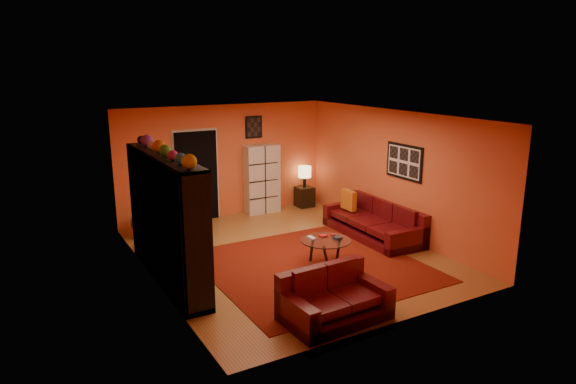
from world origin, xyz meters
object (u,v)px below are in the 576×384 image
tv (171,223)px  bowl_chair (148,222)px  coffee_table (326,242)px  sofa (376,223)px  table_lamp (305,172)px  storage_cabinet (262,179)px  entertainment_unit (166,219)px  loveseat (332,298)px  side_table (304,197)px

tv → bowl_chair: 2.57m
bowl_chair → coffee_table: bearing=-52.7°
sofa → table_lamp: 2.74m
sofa → table_lamp: table_lamp is taller
storage_cabinet → entertainment_unit: bearing=-136.5°
storage_cabinet → table_lamp: size_ratio=3.10×
tv → coffee_table: 2.72m
coffee_table → loveseat: bearing=-120.9°
bowl_chair → sofa: bearing=-29.1°
coffee_table → storage_cabinet: storage_cabinet is taller
entertainment_unit → sofa: size_ratio=1.26×
side_table → table_lamp: (0.00, 0.00, 0.63)m
entertainment_unit → tv: bearing=-58.0°
storage_cabinet → side_table: 1.29m
side_table → loveseat: bearing=-117.5°
tv → storage_cabinet: (3.09, 2.88, -0.17)m
tv → coffee_table: size_ratio=1.06×
sofa → side_table: sofa is taller
storage_cabinet → table_lamp: storage_cabinet is taller
entertainment_unit → storage_cabinet: size_ratio=1.83×
entertainment_unit → bowl_chair: bearing=83.4°
side_table → storage_cabinet: bearing=177.5°
tv → loveseat: bearing=-146.3°
entertainment_unit → table_lamp: size_ratio=5.68×
bowl_chair → side_table: bearing=5.2°
entertainment_unit → sofa: (4.42, 0.08, -0.77)m
tv → side_table: bearing=-56.3°
loveseat → storage_cabinet: size_ratio=0.91×
loveseat → coffee_table: 1.99m
table_lamp → coffee_table: bearing=-115.7°
tv → sofa: (4.37, 0.16, -0.71)m
sofa → storage_cabinet: bearing=117.0°
loveseat → table_lamp: table_lamp is taller
entertainment_unit → sofa: 4.48m
tv → sofa: bearing=-87.9°
sofa → side_table: bearing=94.4°
loveseat → table_lamp: size_ratio=2.84×
coffee_table → entertainment_unit: bearing=164.8°
tv → bowl_chair: size_ratio=1.37×
bowl_chair → loveseat: bearing=-74.5°
coffee_table → side_table: side_table is taller
sofa → tv: bearing=-176.2°
table_lamp → bowl_chair: bearing=-174.8°
storage_cabinet → bowl_chair: bearing=-170.0°
tv → table_lamp: bearing=-56.3°
sofa → bowl_chair: 4.74m
storage_cabinet → table_lamp: bearing=-0.8°
sofa → bowl_chair: bearing=152.6°
loveseat → storage_cabinet: (1.53, 5.22, 0.53)m
sofa → coffee_table: size_ratio=2.66×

